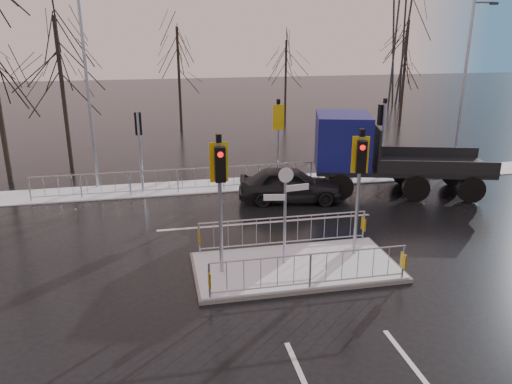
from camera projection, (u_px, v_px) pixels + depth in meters
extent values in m
plane|color=black|center=(295.00, 269.00, 14.79)|extent=(120.00, 120.00, 0.00)
cube|color=white|center=(244.00, 184.00, 22.79)|extent=(30.00, 2.00, 0.04)
cube|color=silver|center=(267.00, 222.00, 18.33)|extent=(8.00, 0.15, 0.01)
cube|color=slate|center=(295.00, 267.00, 14.77)|extent=(6.00, 3.00, 0.12)
cube|color=white|center=(295.00, 265.00, 14.75)|extent=(5.85, 2.85, 0.03)
cube|color=gold|center=(209.00, 279.00, 12.78)|extent=(0.05, 0.28, 0.42)
cube|color=gold|center=(403.00, 260.00, 13.81)|extent=(0.05, 0.28, 0.42)
cube|color=gold|center=(199.00, 237.00, 15.35)|extent=(0.05, 0.28, 0.42)
cube|color=gold|center=(363.00, 224.00, 16.38)|extent=(0.05, 0.28, 0.42)
cylinder|color=#9CA1AA|center=(220.00, 210.00, 13.74)|extent=(0.11, 0.11, 3.80)
cube|color=black|center=(220.00, 165.00, 13.15)|extent=(0.28, 0.22, 0.95)
cylinder|color=red|center=(220.00, 155.00, 12.96)|extent=(0.16, 0.04, 0.16)
cube|color=#E0BA0D|center=(219.00, 162.00, 13.38)|extent=(0.50, 0.03, 1.10)
cube|color=black|center=(219.00, 138.00, 13.11)|extent=(0.14, 0.14, 0.22)
cylinder|color=#9CA1AA|center=(358.00, 197.00, 14.93)|extent=(0.11, 0.11, 3.70)
cube|color=black|center=(361.00, 157.00, 14.35)|extent=(0.33, 0.28, 0.95)
cylinder|color=red|center=(363.00, 148.00, 14.16)|extent=(0.16, 0.08, 0.16)
cube|color=#E0BA0D|center=(360.00, 155.00, 14.59)|extent=(0.49, 0.16, 1.10)
cube|color=black|center=(362.00, 133.00, 14.31)|extent=(0.14, 0.14, 0.22)
cylinder|color=#9CA1AA|center=(285.00, 215.00, 14.40)|extent=(0.09, 0.09, 3.10)
cube|color=silver|center=(297.00, 188.00, 14.21)|extent=(0.70, 0.14, 0.18)
cube|color=silver|center=(274.00, 197.00, 14.16)|extent=(0.62, 0.15, 0.18)
cylinder|color=silver|center=(286.00, 175.00, 13.99)|extent=(0.44, 0.03, 0.44)
cylinder|color=#9CA1AA|center=(140.00, 152.00, 21.09)|extent=(0.11, 0.11, 3.50)
cube|color=black|center=(138.00, 124.00, 20.89)|extent=(0.28, 0.22, 0.95)
cylinder|color=red|center=(138.00, 116.00, 20.89)|extent=(0.16, 0.04, 0.16)
cylinder|color=#9CA1AA|center=(278.00, 145.00, 22.22)|extent=(0.11, 0.11, 3.60)
cube|color=black|center=(277.00, 116.00, 22.00)|extent=(0.28, 0.22, 0.95)
cylinder|color=red|center=(277.00, 109.00, 22.01)|extent=(0.16, 0.04, 0.16)
cube|color=#E0BA0D|center=(279.00, 117.00, 21.77)|extent=(0.50, 0.03, 1.10)
cube|color=black|center=(278.00, 102.00, 21.62)|extent=(0.14, 0.14, 0.22)
cylinder|color=#9CA1AA|center=(382.00, 141.00, 23.20)|extent=(0.11, 0.11, 3.50)
cube|color=black|center=(381.00, 115.00, 22.97)|extent=(0.33, 0.28, 0.95)
cylinder|color=red|center=(380.00, 108.00, 22.97)|extent=(0.16, 0.08, 0.16)
cube|color=black|center=(385.00, 101.00, 22.61)|extent=(0.14, 0.14, 0.22)
imported|color=black|center=(290.00, 184.00, 20.40)|extent=(4.45, 2.42, 1.44)
cylinder|color=black|center=(340.00, 187.00, 20.65)|extent=(1.15, 0.62, 1.10)
cylinder|color=black|center=(336.00, 171.00, 22.84)|extent=(1.15, 0.62, 1.10)
cylinder|color=black|center=(416.00, 188.00, 20.44)|extent=(1.15, 0.62, 1.10)
cylinder|color=black|center=(404.00, 173.00, 22.64)|extent=(1.15, 0.62, 1.10)
cylinder|color=black|center=(471.00, 189.00, 20.30)|extent=(1.15, 0.62, 1.10)
cylinder|color=black|center=(454.00, 174.00, 22.49)|extent=(1.15, 0.62, 1.10)
cube|color=black|center=(400.00, 168.00, 21.40)|extent=(7.69, 4.40, 0.18)
cube|color=navy|center=(342.00, 140.00, 21.20)|extent=(2.84, 3.14, 2.20)
cube|color=black|center=(369.00, 130.00, 20.99)|extent=(0.64, 2.14, 1.21)
cube|color=#2D3033|center=(325.00, 167.00, 21.63)|extent=(0.81, 2.48, 0.39)
cube|color=black|center=(430.00, 165.00, 21.27)|extent=(5.38, 3.86, 0.13)
cube|color=black|center=(375.00, 144.00, 21.16)|extent=(0.80, 2.57, 1.65)
cylinder|color=black|center=(64.00, 97.00, 23.74)|extent=(0.20, 0.20, 7.36)
cylinder|color=black|center=(179.00, 80.00, 33.80)|extent=(0.19, 0.19, 6.90)
cylinder|color=black|center=(286.00, 81.00, 37.33)|extent=(0.16, 0.16, 5.98)
cylinder|color=black|center=(404.00, 74.00, 35.85)|extent=(0.20, 0.20, 7.36)
cylinder|color=#9CA1AA|center=(463.00, 91.00, 23.45)|extent=(0.14, 0.14, 8.00)
cylinder|color=#9CA1AA|center=(484.00, 2.00, 22.33)|extent=(1.00, 0.10, 0.10)
cube|color=#2D3033|center=(494.00, 3.00, 22.44)|extent=(0.35, 0.18, 0.12)
cylinder|color=#9CA1AA|center=(88.00, 95.00, 21.11)|extent=(0.14, 0.14, 8.20)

